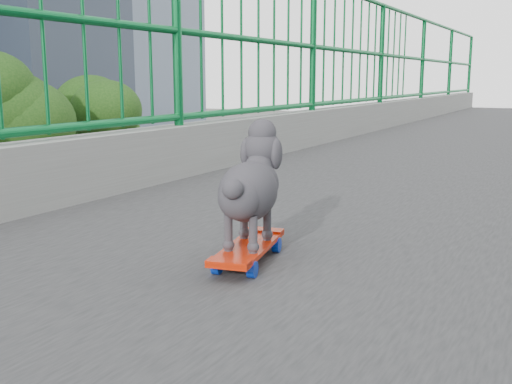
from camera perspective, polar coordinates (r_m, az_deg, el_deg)
The scene contains 4 objects.
railing at distance 1.24m, azimuth -8.95°, elevation -6.35°, with size 3.00×24.00×1.42m.
skateboard at distance 1.90m, azimuth -0.72°, elevation -5.49°, with size 0.21×0.45×0.06m.
poodle at distance 1.88m, azimuth -0.53°, elevation 0.67°, with size 0.23×0.42×0.35m.
car_2 at distance 17.82m, azimuth -22.96°, elevation -12.86°, with size 2.31×5.00×1.39m, color #A1A1A6.
Camera 1 is at (0.73, -0.94, 7.58)m, focal length 42.00 mm.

